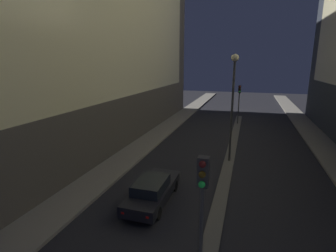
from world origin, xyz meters
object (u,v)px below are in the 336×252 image
Objects in this scene: traffic_light_near at (202,197)px; street_lamp at (233,89)px; traffic_light_mid at (239,96)px; car_left_lane at (153,190)px.

street_lamp reaches higher than traffic_light_near.
traffic_light_mid is 13.03m from street_lamp.
street_lamp is 1.61× the size of car_left_lane.
street_lamp reaches higher than car_left_lane.
traffic_light_mid is 20.61m from car_left_lane.
traffic_light_near is 12.39m from street_lamp.
car_left_lane is (-3.41, -7.26, -4.70)m from street_lamp.
street_lamp is at bearing -90.00° from traffic_light_mid.
traffic_light_near is 1.00× the size of traffic_light_mid.
street_lamp is 9.30m from car_left_lane.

